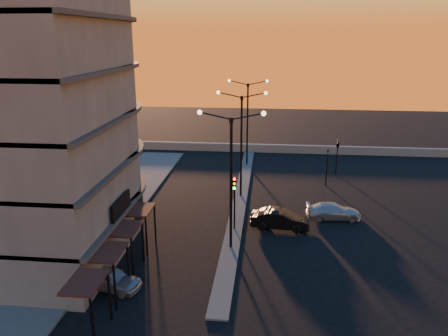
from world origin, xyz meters
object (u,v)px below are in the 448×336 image
Objects in this scene: streetlamp_mid at (241,136)px; traffic_light_main at (234,194)px; car_hatchback at (109,278)px; car_wagon at (333,211)px; car_sedan at (280,219)px.

streetlamp_mid reaches higher than traffic_light_main.
streetlamp_mid reaches higher than car_hatchback.
traffic_light_main is 1.00× the size of car_wagon.
car_sedan reaches higher than car_hatchback.
car_hatchback is at bearing -127.41° from traffic_light_main.
car_hatchback is 18.29m from car_wagon.
car_hatchback is at bearing 125.37° from car_wagon.
traffic_light_main is at bearing 108.03° from car_wagon.
car_sedan is at bearing -61.82° from streetlamp_mid.
car_wagon is (14.15, 11.59, -0.03)m from car_hatchback.
car_hatchback is 0.86× the size of car_sedan.
streetlamp_mid is 2.24× the size of traffic_light_main.
car_wagon is (7.65, 3.09, -2.27)m from traffic_light_main.
streetlamp_mid is at bearing 32.29° from car_sedan.
traffic_light_main is 4.10m from car_sedan.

